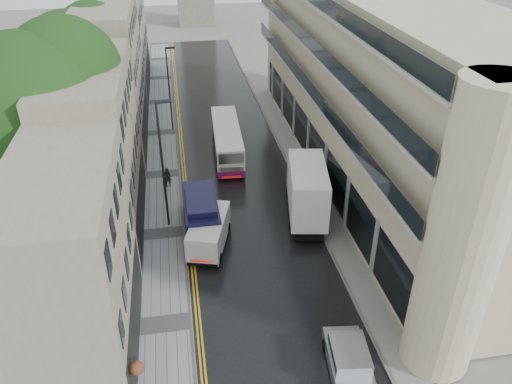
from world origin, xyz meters
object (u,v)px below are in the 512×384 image
object	(u,v)px
cream_bus	(217,155)
pedestrian	(167,177)
white_van	(189,247)
navy_van	(187,229)
lamp_post_far	(169,90)
tree_near	(39,142)
tree_far	(77,83)
lamp_post_near	(163,167)
white_lorry	(292,203)

from	to	relation	value
cream_bus	pedestrian	xyz separation A→B (m)	(-4.08, -2.32, -0.40)
white_van	navy_van	xyz separation A→B (m)	(0.00, 1.39, 0.33)
white_van	lamp_post_far	size ratio (longest dim) A/B	0.60
tree_near	lamp_post_far	xyz separation A→B (m)	(7.68, 16.49, -2.94)
tree_far	white_van	distance (m)	19.36
tree_near	pedestrian	distance (m)	10.70
white_van	lamp_post_near	xyz separation A→B (m)	(-1.21, 4.05, 3.47)
navy_van	tree_far	bearing A→B (deg)	116.64
tree_far	lamp_post_far	distance (m)	8.47
navy_van	lamp_post_near	bearing A→B (deg)	114.15
tree_near	lamp_post_near	world-z (taller)	tree_near
cream_bus	lamp_post_far	world-z (taller)	lamp_post_far
tree_far	white_lorry	world-z (taller)	tree_far
white_lorry	lamp_post_near	distance (m)	8.69
cream_bus	lamp_post_far	xyz separation A→B (m)	(-3.42, 8.79, 2.67)
white_lorry	lamp_post_near	xyz separation A→B (m)	(-8.14, 1.80, 2.45)
white_lorry	lamp_post_far	distance (m)	19.71
tree_near	white_lorry	distance (m)	15.97
tree_near	pedestrian	bearing A→B (deg)	37.42
tree_far	lamp_post_near	distance (m)	14.59
white_lorry	cream_bus	bearing A→B (deg)	123.32
navy_van	lamp_post_far	bearing A→B (deg)	91.21
pedestrian	lamp_post_near	bearing A→B (deg)	77.11
tree_near	navy_van	bearing A→B (deg)	-17.05
lamp_post_far	pedestrian	bearing A→B (deg)	-102.02
lamp_post_far	tree_far	bearing A→B (deg)	-163.36
tree_near	white_lorry	size ratio (longest dim) A/B	1.76
white_van	pedestrian	world-z (taller)	white_van
tree_far	navy_van	xyz separation A→B (m)	(7.90, -15.51, -4.82)
pedestrian	lamp_post_near	xyz separation A→B (m)	(-0.04, -5.23, 3.62)
tree_far	white_lorry	distance (m)	21.25
navy_van	white_van	bearing A→B (deg)	-90.34
cream_bus	tree_far	bearing A→B (deg)	156.54
white_lorry	tree_near	bearing A→B (deg)	-176.18
lamp_post_near	white_van	bearing A→B (deg)	-86.58
white_lorry	white_van	world-z (taller)	white_lorry
tree_near	navy_van	distance (m)	10.21
lamp_post_near	tree_far	bearing A→B (deg)	104.26
pedestrian	white_lorry	bearing A→B (deg)	126.56
pedestrian	white_van	bearing A→B (deg)	84.75
white_van	tree_far	bearing A→B (deg)	131.31
white_lorry	lamp_post_near	bearing A→B (deg)	177.57
tree_far	pedestrian	world-z (taller)	tree_far
lamp_post_far	cream_bus	bearing A→B (deg)	-77.38
tree_far	cream_bus	size ratio (longest dim) A/B	1.30
white_lorry	navy_van	size ratio (longest dim) A/B	1.45
white_van	navy_van	size ratio (longest dim) A/B	0.86
lamp_post_far	lamp_post_near	bearing A→B (deg)	-101.09
white_lorry	lamp_post_far	world-z (taller)	lamp_post_far
cream_bus	white_lorry	xyz separation A→B (m)	(4.02, -9.36, 0.77)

